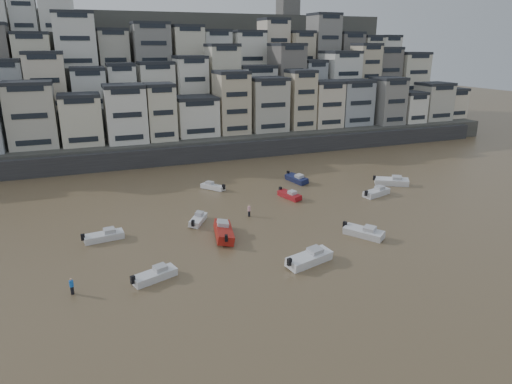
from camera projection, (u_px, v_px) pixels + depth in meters
name	position (u px, v px, depth m)	size (l,w,h in m)	color
ground	(293.00, 374.00, 33.50)	(400.00, 400.00, 0.00)	brown
harbor_wall	(200.00, 153.00, 94.04)	(140.00, 3.00, 3.50)	#38383A
hillside	(179.00, 82.00, 127.53)	(141.04, 66.00, 50.00)	#4C4C47
boat_a	(309.00, 257.00, 50.07)	(6.21, 2.03, 1.69)	white
boat_b	(364.00, 231.00, 57.19)	(5.53, 1.81, 1.51)	silver
boat_c	(224.00, 230.00, 57.01)	(6.83, 2.23, 1.86)	#A51B14
boat_d	(377.00, 191.00, 72.87)	(5.58, 1.83, 1.52)	silver
boat_e	(289.00, 194.00, 71.68)	(4.89, 1.60, 1.33)	maroon
boat_f	(198.00, 218.00, 61.71)	(4.74, 1.55, 1.29)	white
boat_g	(392.00, 180.00, 78.37)	(6.18, 2.02, 1.69)	white
boat_h	(213.00, 186.00, 76.07)	(4.67, 1.53, 1.27)	white
boat_i	(297.00, 178.00, 80.05)	(5.47, 1.79, 1.49)	#151C43
boat_j	(155.00, 274.00, 46.68)	(5.10, 1.67, 1.39)	silver
boat_k	(104.00, 235.00, 56.20)	(5.17, 1.69, 1.41)	silver
person_blue	(72.00, 286.00, 43.96)	(0.44, 0.44, 1.74)	blue
person_pink	(249.00, 211.00, 63.97)	(0.44, 0.44, 1.74)	#EAA5B2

